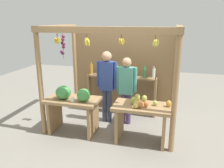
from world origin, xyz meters
TOP-DOWN VIEW (x-y plane):
  - ground_plane at (0.00, 0.00)m, footprint 12.00×12.00m
  - market_stall at (-0.01, 0.37)m, footprint 2.78×1.83m
  - fruit_counter_left at (-0.73, -0.67)m, footprint 1.12×0.64m
  - fruit_counter_right at (0.73, -0.64)m, footprint 1.13×0.65m
  - bottle_shelf_unit at (0.02, 0.64)m, footprint 1.78×0.22m
  - vendor_man at (-0.19, 0.07)m, footprint 0.48×0.23m
  - vendor_woman at (0.27, 0.07)m, footprint 0.48×0.21m

SIDE VIEW (x-z plane):
  - ground_plane at x=0.00m, z-range 0.00..0.00m
  - fruit_counter_right at x=0.73m, z-range 0.11..1.03m
  - fruit_counter_left at x=-0.73m, z-range 0.14..1.19m
  - bottle_shelf_unit at x=0.02m, z-range 0.14..1.49m
  - vendor_woman at x=0.27m, z-range 0.15..1.73m
  - vendor_man at x=-0.19m, z-range 0.18..1.87m
  - market_stall at x=-0.01m, z-range 0.20..2.46m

